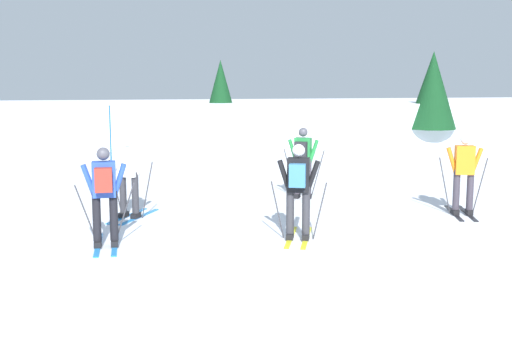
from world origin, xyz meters
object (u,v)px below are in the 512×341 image
object	(u,v)px
skier_orange	(464,172)
skier_black	(298,187)
skier_white	(129,174)
skier_blue	(104,192)
conifer_far_centre	(433,90)
skier_green	(303,159)
conifer_far_right	(221,94)
trail_marker_pole	(111,141)

from	to	relation	value
skier_orange	skier_black	bearing A→B (deg)	-161.44
skier_white	skier_orange	distance (m)	6.94
skier_black	skier_blue	bearing A→B (deg)	176.39
skier_blue	conifer_far_centre	distance (m)	20.45
skier_black	conifer_far_centre	bearing A→B (deg)	55.61
skier_orange	skier_blue	bearing A→B (deg)	-171.23
skier_green	conifer_far_right	size ratio (longest dim) A/B	0.46
skier_blue	trail_marker_pole	size ratio (longest dim) A/B	0.83
skier_orange	conifer_far_right	size ratio (longest dim) A/B	0.46
skier_white	skier_blue	xyz separation A→B (m)	(-0.44, -2.27, 0.04)
skier_white	conifer_far_right	distance (m)	16.32
skier_green	skier_orange	bearing A→B (deg)	-41.20
conifer_far_right	skier_orange	bearing A→B (deg)	-81.66
skier_blue	trail_marker_pole	world-z (taller)	trail_marker_pole
skier_green	skier_orange	distance (m)	3.70
skier_blue	skier_black	distance (m)	3.32
skier_blue	conifer_far_right	world-z (taller)	conifer_far_right
skier_orange	trail_marker_pole	size ratio (longest dim) A/B	0.83
skier_black	trail_marker_pole	xyz separation A→B (m)	(-3.30, 8.64, 0.08)
trail_marker_pole	conifer_far_right	size ratio (longest dim) A/B	0.56
skier_orange	skier_white	bearing A→B (deg)	170.44
skier_blue	skier_orange	xyz separation A→B (m)	(7.28, 1.12, -0.04)
conifer_far_right	skier_green	bearing A→B (deg)	-91.26
skier_green	skier_black	distance (m)	3.95
trail_marker_pole	skier_black	bearing A→B (deg)	-69.08
skier_green	trail_marker_pole	size ratio (longest dim) A/B	0.83
conifer_far_right	conifer_far_centre	bearing A→B (deg)	-17.85
skier_green	skier_black	bearing A→B (deg)	-107.40
trail_marker_pole	conifer_far_centre	size ratio (longest dim) A/B	0.51
skier_blue	conifer_far_centre	bearing A→B (deg)	47.58
skier_green	conifer_far_right	xyz separation A→B (m)	(0.32, 14.38, 1.25)
skier_white	skier_black	world-z (taller)	same
skier_white	conifer_far_right	world-z (taller)	conifer_far_right
skier_blue	skier_black	world-z (taller)	same
skier_white	skier_green	bearing A→B (deg)	17.60
skier_green	skier_white	distance (m)	4.25
skier_blue	conifer_far_right	bearing A→B (deg)	75.00
trail_marker_pole	conifer_far_centre	world-z (taller)	conifer_far_centre
skier_blue	conifer_far_centre	world-z (taller)	conifer_far_centre
skier_white	skier_orange	bearing A→B (deg)	-9.56
skier_orange	skier_green	bearing A→B (deg)	138.80
skier_green	trail_marker_pole	xyz separation A→B (m)	(-4.48, 4.87, 0.08)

